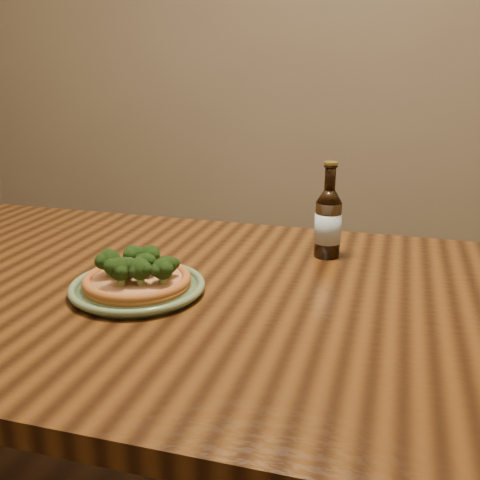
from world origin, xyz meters
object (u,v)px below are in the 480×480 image
(table, at_px, (113,320))
(pizza, at_px, (137,276))
(beer_bottle, at_px, (328,222))
(plate, at_px, (138,287))

(table, xyz_separation_m, pizza, (0.09, -0.05, 0.13))
(table, bearing_deg, pizza, -30.36)
(pizza, bearing_deg, beer_bottle, 43.82)
(pizza, xyz_separation_m, beer_bottle, (0.31, 0.30, 0.05))
(plate, bearing_deg, table, 149.47)
(table, distance_m, plate, 0.14)
(table, distance_m, beer_bottle, 0.50)
(table, xyz_separation_m, beer_bottle, (0.40, 0.25, 0.17))
(pizza, height_order, beer_bottle, beer_bottle)
(plate, bearing_deg, pizza, 25.25)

